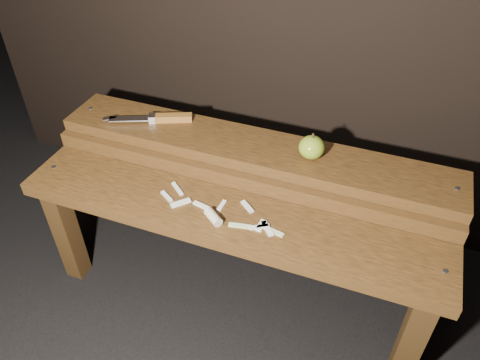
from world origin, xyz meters
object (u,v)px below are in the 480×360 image
(bench_rear_tier, at_px, (252,168))
(apple, at_px, (312,147))
(bench_front_tier, at_px, (225,233))
(knife, at_px, (162,118))

(bench_rear_tier, xyz_separation_m, apple, (0.17, 0.00, 0.12))
(bench_rear_tier, height_order, apple, apple)
(bench_front_tier, distance_m, apple, 0.34)
(bench_rear_tier, distance_m, knife, 0.32)
(apple, bearing_deg, bench_front_tier, -126.45)
(bench_front_tier, bearing_deg, bench_rear_tier, 90.00)
(knife, bearing_deg, apple, -1.95)
(bench_front_tier, relative_size, knife, 4.55)
(bench_rear_tier, bearing_deg, knife, 176.16)
(bench_front_tier, height_order, apple, apple)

